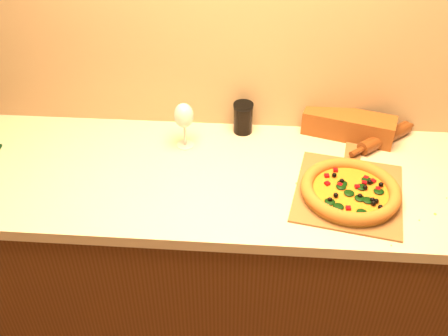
% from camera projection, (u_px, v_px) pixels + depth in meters
% --- Properties ---
extents(cabinet, '(2.80, 0.65, 0.86)m').
position_uv_depth(cabinet, '(245.00, 265.00, 2.03)').
color(cabinet, '#4E2910').
rests_on(cabinet, ground).
extents(countertop, '(2.84, 0.68, 0.04)m').
position_uv_depth(countertop, '(248.00, 179.00, 1.76)').
color(countertop, beige).
rests_on(countertop, cabinet).
extents(pizza_peel, '(0.41, 0.55, 0.01)m').
position_uv_depth(pizza_peel, '(349.00, 190.00, 1.67)').
color(pizza_peel, brown).
rests_on(pizza_peel, countertop).
extents(pizza, '(0.32, 0.32, 0.05)m').
position_uv_depth(pizza, '(350.00, 191.00, 1.63)').
color(pizza, '#AD772B').
rests_on(pizza, pizza_peel).
extents(rolling_pin, '(0.30, 0.26, 0.05)m').
position_uv_depth(rolling_pin, '(385.00, 138.00, 1.88)').
color(rolling_pin, '#5C2B0F').
rests_on(rolling_pin, countertop).
extents(bread_bag, '(0.36, 0.21, 0.09)m').
position_uv_depth(bread_bag, '(349.00, 125.00, 1.91)').
color(bread_bag, brown).
rests_on(bread_bag, countertop).
extents(wine_glass, '(0.07, 0.07, 0.18)m').
position_uv_depth(wine_glass, '(184.00, 117.00, 1.81)').
color(wine_glass, silver).
rests_on(wine_glass, countertop).
extents(dark_jar, '(0.08, 0.08, 0.12)m').
position_uv_depth(dark_jar, '(243.00, 118.00, 1.93)').
color(dark_jar, black).
rests_on(dark_jar, countertop).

